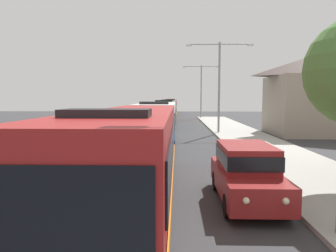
{
  "coord_description": "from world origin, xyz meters",
  "views": [
    {
      "loc": [
        0.12,
        -0.11,
        3.43
      ],
      "look_at": [
        -0.38,
        16.83,
        1.91
      ],
      "focal_mm": 33.48,
      "sensor_mm": 36.0,
      "label": 1
    }
  ],
  "objects": [
    {
      "name": "house_distant_gabled",
      "position": [
        13.46,
        29.5,
        3.88
      ],
      "size": [
        9.33,
        7.38,
        7.61
      ],
      "color": "gray",
      "rests_on": "ground_plane"
    },
    {
      "name": "bus_second_in_line",
      "position": [
        -1.3,
        22.68,
        1.69
      ],
      "size": [
        2.58,
        11.79,
        3.21
      ],
      "color": "silver",
      "rests_on": "ground_plane"
    },
    {
      "name": "bus_tail_end",
      "position": [
        -1.3,
        75.15,
        1.69
      ],
      "size": [
        2.58,
        11.34,
        3.21
      ],
      "color": "#284C8C",
      "rests_on": "ground_plane"
    },
    {
      "name": "streetlamp_far",
      "position": [
        4.1,
        52.71,
        5.47
      ],
      "size": [
        6.22,
        0.28,
        8.7
      ],
      "color": "gray",
      "rests_on": "sidewalk"
    },
    {
      "name": "bus_fourth_in_line",
      "position": [
        -1.3,
        48.59,
        1.69
      ],
      "size": [
        2.58,
        12.41,
        3.21
      ],
      "color": "maroon",
      "rests_on": "ground_plane"
    },
    {
      "name": "streetlamp_mid",
      "position": [
        4.1,
        30.06,
        5.38
      ],
      "size": [
        6.31,
        0.28,
        8.53
      ],
      "color": "gray",
      "rests_on": "sidewalk"
    },
    {
      "name": "bus_lead",
      "position": [
        -1.3,
        9.79,
        1.69
      ],
      "size": [
        2.58,
        12.27,
        3.21
      ],
      "color": "maroon",
      "rests_on": "ground_plane"
    },
    {
      "name": "bus_rear",
      "position": [
        -1.3,
        62.25,
        1.69
      ],
      "size": [
        2.58,
        10.71,
        3.21
      ],
      "color": "maroon",
      "rests_on": "ground_plane"
    },
    {
      "name": "bus_middle",
      "position": [
        -1.3,
        35.83,
        1.69
      ],
      "size": [
        2.58,
        10.75,
        3.21
      ],
      "color": "#33724C",
      "rests_on": "ground_plane"
    },
    {
      "name": "white_suv",
      "position": [
        2.4,
        10.11,
        1.03
      ],
      "size": [
        1.86,
        4.61,
        1.9
      ],
      "color": "maroon",
      "rests_on": "ground_plane"
    }
  ]
}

